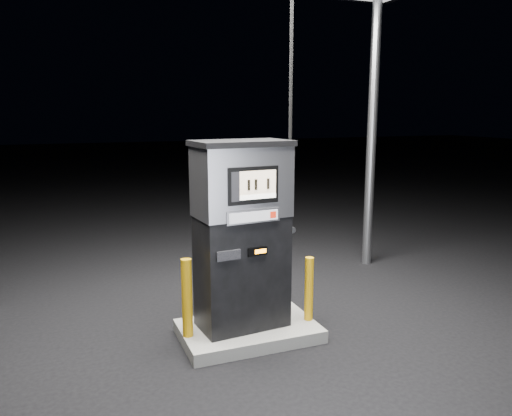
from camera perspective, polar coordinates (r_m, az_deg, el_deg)
name	(u,v)px	position (r m, az deg, el deg)	size (l,w,h in m)	color
ground	(249,337)	(6.17, -0.86, -14.49)	(80.00, 80.00, 0.00)	black
pump_island	(248,331)	(6.14, -0.86, -13.86)	(1.60, 1.00, 0.15)	slate
fuel_dispenser	(242,233)	(5.75, -1.60, -2.90)	(1.23, 0.74, 4.53)	black
bollard_left	(187,298)	(5.72, -7.89, -10.15)	(0.12, 0.12, 0.90)	#D1950B
bollard_right	(309,289)	(6.14, 6.07, -9.17)	(0.10, 0.10, 0.79)	#D1950B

